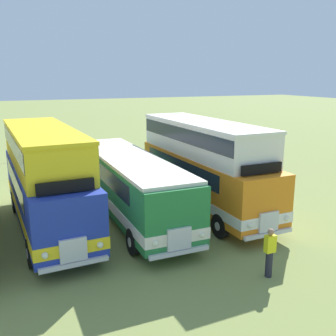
% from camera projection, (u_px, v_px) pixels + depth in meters
% --- Properties ---
extents(bus_sixth_in_row, '(3.04, 10.02, 4.49)m').
position_uv_depth(bus_sixth_in_row, '(45.00, 175.00, 16.67)').
color(bus_sixth_in_row, '#1E339E').
rests_on(bus_sixth_in_row, ground).
extents(bus_seventh_in_row, '(2.67, 11.38, 2.99)m').
position_uv_depth(bus_seventh_in_row, '(129.00, 181.00, 18.37)').
color(bus_seventh_in_row, '#237538').
rests_on(bus_seventh_in_row, ground).
extents(bus_eighth_in_row, '(2.86, 10.13, 4.49)m').
position_uv_depth(bus_eighth_in_row, '(204.00, 162.00, 19.22)').
color(bus_eighth_in_row, orange).
rests_on(bus_eighth_in_row, ground).
extents(marshal_person, '(0.36, 0.24, 1.73)m').
position_uv_depth(marshal_person, '(270.00, 252.00, 12.90)').
color(marshal_person, '#23232D').
rests_on(marshal_person, ground).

